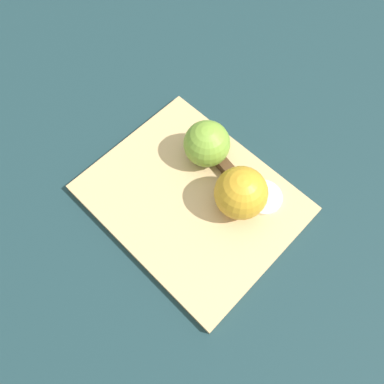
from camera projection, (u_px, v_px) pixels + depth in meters
ground_plane at (192, 201)px, 0.66m from camera, size 4.00×4.00×0.00m
cutting_board at (192, 199)px, 0.65m from camera, size 0.39×0.33×0.02m
apple_half_left at (207, 144)px, 0.64m from camera, size 0.08×0.08×0.08m
apple_half_right at (241, 193)px, 0.60m from camera, size 0.09×0.09×0.09m
knife at (223, 165)px, 0.66m from camera, size 0.15×0.02×0.02m
apple_slice at (263, 197)px, 0.64m from camera, size 0.07×0.07×0.01m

